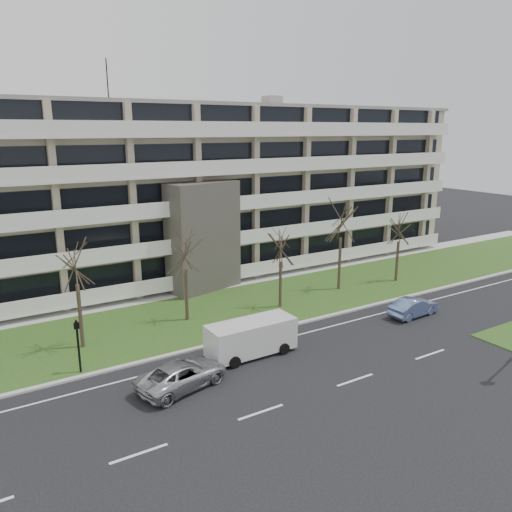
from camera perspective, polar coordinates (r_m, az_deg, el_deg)
ground at (r=28.18m, az=11.26°, el=-13.73°), size 160.00×160.00×0.00m
grass_verge at (r=37.80m, az=-2.24°, el=-5.95°), size 90.00×10.00×0.06m
curb at (r=33.82m, az=1.97°, el=-8.40°), size 90.00×0.35×0.12m
sidewalk at (r=42.42m, az=-5.91°, el=-3.71°), size 90.00×2.00×0.08m
lane_edge_line at (r=32.70m, az=3.44°, el=-9.35°), size 90.00×0.12×0.01m
apartment_building at (r=46.92m, az=-9.82°, el=7.38°), size 60.50×15.10×18.75m
silver_pickup at (r=26.97m, az=-8.43°, el=-13.28°), size 5.41×3.45×1.39m
blue_sedan at (r=37.82m, az=17.54°, el=-5.59°), size 4.15×1.65×1.34m
white_van at (r=30.00m, az=-0.44°, el=-8.98°), size 5.40×2.24×2.09m
pedestrian_signal at (r=29.21m, az=-19.70°, el=-8.99°), size 0.32×0.26×3.11m
tree_2 at (r=31.36m, az=-19.99°, el=-0.34°), size 3.64×3.64×7.27m
tree_3 at (r=34.31m, az=-8.15°, el=0.84°), size 3.35×3.35×6.71m
tree_4 at (r=36.68m, az=2.86°, el=1.44°), size 3.19×3.19×6.38m
tree_5 at (r=41.23m, az=9.75°, el=4.41°), size 3.97×3.97×7.93m
tree_6 at (r=44.90m, az=16.09°, el=3.30°), size 3.20×3.20×6.40m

